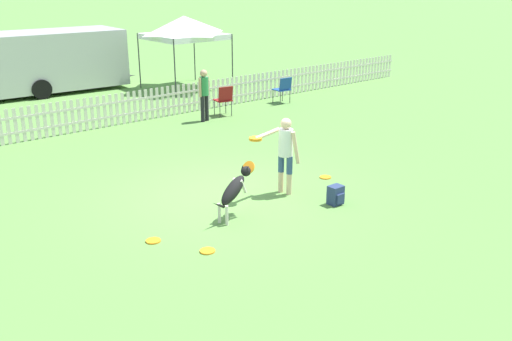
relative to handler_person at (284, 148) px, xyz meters
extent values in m
plane|color=#5B8C42|center=(-0.98, 0.70, -0.95)|extent=(240.00, 240.00, 0.00)
cylinder|color=beige|center=(0.06, -0.10, -0.74)|extent=(0.11, 0.11, 0.43)
cylinder|color=#334C7A|center=(0.06, -0.10, -0.35)|extent=(0.12, 0.12, 0.35)
cylinder|color=beige|center=(0.01, 0.10, -0.74)|extent=(0.11, 0.11, 0.43)
cylinder|color=#334C7A|center=(0.01, 0.10, -0.35)|extent=(0.12, 0.12, 0.35)
cylinder|color=white|center=(0.04, 0.00, 0.10)|extent=(0.33, 0.33, 0.54)
sphere|color=beige|center=(0.04, 0.00, 0.47)|extent=(0.21, 0.21, 0.21)
cylinder|color=beige|center=(0.13, -0.19, 0.02)|extent=(0.21, 0.14, 0.65)
cylinder|color=beige|center=(-0.32, 0.13, 0.31)|extent=(0.66, 0.15, 0.13)
cylinder|color=orange|center=(-0.64, 0.10, 0.26)|extent=(0.25, 0.25, 0.02)
cylinder|color=orange|center=(-0.64, 0.10, 0.29)|extent=(0.25, 0.25, 0.02)
ellipsoid|color=black|center=(-1.52, -0.34, -0.40)|extent=(0.71, 0.38, 0.56)
ellipsoid|color=silver|center=(-1.52, -0.34, -0.45)|extent=(0.37, 0.21, 0.28)
sphere|color=black|center=(-1.16, -0.26, -0.15)|extent=(0.18, 0.18, 0.18)
cone|color=black|center=(-1.09, -0.24, -0.10)|extent=(0.18, 0.13, 0.16)
cylinder|color=orange|center=(-1.09, -0.24, -0.10)|extent=(0.21, 0.27, 0.22)
cone|color=black|center=(-1.20, -0.21, -0.08)|extent=(0.06, 0.06, 0.08)
cone|color=black|center=(-1.18, -0.32, -0.08)|extent=(0.06, 0.06, 0.08)
cylinder|color=silver|center=(-1.81, -0.31, -0.77)|extent=(0.06, 0.06, 0.36)
cylinder|color=silver|center=(-1.77, -0.48, -0.77)|extent=(0.06, 0.06, 0.36)
cylinder|color=silver|center=(-1.35, -0.22, -0.37)|extent=(0.18, 0.09, 0.29)
cylinder|color=silver|center=(-1.32, -0.37, -0.37)|extent=(0.18, 0.09, 0.29)
cone|color=black|center=(-1.91, -0.42, -0.55)|extent=(0.32, 0.12, 0.21)
cylinder|color=orange|center=(-3.09, -0.22, -0.94)|extent=(0.25, 0.25, 0.02)
cylinder|color=orange|center=(1.31, 0.10, -0.94)|extent=(0.25, 0.25, 0.02)
cylinder|color=orange|center=(-2.61, -1.08, -0.94)|extent=(0.25, 0.25, 0.02)
cube|color=navy|center=(0.38, -1.04, -0.77)|extent=(0.27, 0.22, 0.37)
cube|color=navy|center=(0.38, -1.16, -0.80)|extent=(0.19, 0.04, 0.18)
cube|color=beige|center=(-0.98, 7.01, -0.68)|extent=(26.98, 0.04, 0.06)
cube|color=beige|center=(-0.98, 7.01, -0.29)|extent=(26.98, 0.04, 0.06)
cube|color=beige|center=(-3.24, 7.01, -0.49)|extent=(0.09, 0.02, 0.92)
cube|color=beige|center=(-3.05, 7.01, -0.49)|extent=(0.09, 0.02, 0.92)
cube|color=beige|center=(-2.86, 7.01, -0.49)|extent=(0.09, 0.02, 0.92)
cube|color=beige|center=(-2.67, 7.01, -0.49)|extent=(0.09, 0.02, 0.92)
cube|color=beige|center=(-2.48, 7.01, -0.49)|extent=(0.09, 0.02, 0.92)
cube|color=beige|center=(-2.30, 7.01, -0.49)|extent=(0.09, 0.02, 0.92)
cube|color=beige|center=(-2.11, 7.01, -0.49)|extent=(0.09, 0.02, 0.92)
cube|color=beige|center=(-1.92, 7.01, -0.49)|extent=(0.09, 0.02, 0.92)
cube|color=beige|center=(-1.73, 7.01, -0.49)|extent=(0.09, 0.02, 0.92)
cube|color=beige|center=(-1.54, 7.01, -0.49)|extent=(0.09, 0.02, 0.92)
cube|color=beige|center=(-1.35, 7.01, -0.49)|extent=(0.09, 0.02, 0.92)
cube|color=beige|center=(-1.16, 7.01, -0.49)|extent=(0.09, 0.02, 0.92)
cube|color=beige|center=(-0.98, 7.01, -0.49)|extent=(0.09, 0.02, 0.92)
cube|color=beige|center=(-0.79, 7.01, -0.49)|extent=(0.09, 0.02, 0.92)
cube|color=beige|center=(-0.60, 7.01, -0.49)|extent=(0.09, 0.02, 0.92)
cube|color=beige|center=(-0.41, 7.01, -0.49)|extent=(0.09, 0.02, 0.92)
cube|color=beige|center=(-0.22, 7.01, -0.49)|extent=(0.09, 0.02, 0.92)
cube|color=beige|center=(-0.03, 7.01, -0.49)|extent=(0.09, 0.02, 0.92)
cube|color=beige|center=(0.16, 7.01, -0.49)|extent=(0.09, 0.02, 0.92)
cube|color=beige|center=(0.35, 7.01, -0.49)|extent=(0.09, 0.02, 0.92)
cube|color=beige|center=(0.53, 7.01, -0.49)|extent=(0.09, 0.02, 0.92)
cube|color=beige|center=(0.72, 7.01, -0.49)|extent=(0.09, 0.02, 0.92)
cube|color=beige|center=(0.91, 7.01, -0.49)|extent=(0.09, 0.02, 0.92)
cube|color=beige|center=(1.10, 7.01, -0.49)|extent=(0.09, 0.02, 0.92)
cube|color=beige|center=(1.29, 7.01, -0.49)|extent=(0.09, 0.02, 0.92)
cube|color=beige|center=(1.48, 7.01, -0.49)|extent=(0.09, 0.02, 0.92)
cube|color=beige|center=(1.67, 7.01, -0.49)|extent=(0.09, 0.02, 0.92)
cube|color=beige|center=(1.85, 7.01, -0.49)|extent=(0.09, 0.02, 0.92)
cube|color=beige|center=(2.04, 7.01, -0.49)|extent=(0.09, 0.02, 0.92)
cube|color=beige|center=(2.23, 7.01, -0.49)|extent=(0.09, 0.02, 0.92)
cube|color=beige|center=(2.42, 7.01, -0.49)|extent=(0.09, 0.02, 0.92)
cube|color=beige|center=(2.61, 7.01, -0.49)|extent=(0.09, 0.02, 0.92)
cube|color=beige|center=(2.80, 7.01, -0.49)|extent=(0.09, 0.02, 0.92)
cube|color=beige|center=(2.99, 7.01, -0.49)|extent=(0.09, 0.02, 0.92)
cube|color=beige|center=(3.17, 7.01, -0.49)|extent=(0.09, 0.02, 0.92)
cube|color=beige|center=(3.36, 7.01, -0.49)|extent=(0.09, 0.02, 0.92)
cube|color=beige|center=(3.55, 7.01, -0.49)|extent=(0.09, 0.02, 0.92)
cube|color=beige|center=(3.74, 7.01, -0.49)|extent=(0.09, 0.02, 0.92)
cube|color=beige|center=(3.93, 7.01, -0.49)|extent=(0.09, 0.02, 0.92)
cube|color=beige|center=(4.12, 7.01, -0.49)|extent=(0.09, 0.02, 0.92)
cube|color=beige|center=(4.31, 7.01, -0.49)|extent=(0.09, 0.02, 0.92)
cube|color=beige|center=(4.50, 7.01, -0.49)|extent=(0.09, 0.02, 0.92)
cube|color=beige|center=(4.68, 7.01, -0.49)|extent=(0.09, 0.02, 0.92)
cube|color=beige|center=(4.87, 7.01, -0.49)|extent=(0.09, 0.02, 0.92)
cube|color=beige|center=(5.06, 7.01, -0.49)|extent=(0.09, 0.02, 0.92)
cube|color=beige|center=(5.25, 7.01, -0.49)|extent=(0.09, 0.02, 0.92)
cube|color=beige|center=(5.44, 7.01, -0.49)|extent=(0.09, 0.02, 0.92)
cube|color=beige|center=(5.63, 7.01, -0.49)|extent=(0.09, 0.02, 0.92)
cube|color=beige|center=(5.82, 7.01, -0.49)|extent=(0.09, 0.02, 0.92)
cube|color=beige|center=(6.00, 7.01, -0.49)|extent=(0.09, 0.02, 0.92)
cube|color=beige|center=(6.19, 7.01, -0.49)|extent=(0.09, 0.02, 0.92)
cube|color=beige|center=(6.38, 7.01, -0.49)|extent=(0.09, 0.02, 0.92)
cube|color=beige|center=(6.57, 7.01, -0.49)|extent=(0.09, 0.02, 0.92)
cube|color=beige|center=(6.76, 7.01, -0.49)|extent=(0.09, 0.02, 0.92)
cube|color=beige|center=(6.95, 7.01, -0.49)|extent=(0.09, 0.02, 0.92)
cube|color=beige|center=(7.14, 7.01, -0.49)|extent=(0.09, 0.02, 0.92)
cube|color=beige|center=(7.33, 7.01, -0.49)|extent=(0.09, 0.02, 0.92)
cube|color=beige|center=(7.51, 7.01, -0.49)|extent=(0.09, 0.02, 0.92)
cube|color=beige|center=(7.70, 7.01, -0.49)|extent=(0.09, 0.02, 0.92)
cube|color=beige|center=(7.89, 7.01, -0.49)|extent=(0.09, 0.02, 0.92)
cube|color=beige|center=(8.08, 7.01, -0.49)|extent=(0.09, 0.02, 0.92)
cube|color=beige|center=(8.27, 7.01, -0.49)|extent=(0.09, 0.02, 0.92)
cube|color=beige|center=(8.46, 7.01, -0.49)|extent=(0.09, 0.02, 0.92)
cube|color=beige|center=(8.65, 7.01, -0.49)|extent=(0.09, 0.02, 0.92)
cube|color=beige|center=(8.83, 7.01, -0.49)|extent=(0.09, 0.02, 0.92)
cube|color=beige|center=(9.02, 7.01, -0.49)|extent=(0.09, 0.02, 0.92)
cube|color=beige|center=(9.21, 7.01, -0.49)|extent=(0.09, 0.02, 0.92)
cube|color=beige|center=(9.40, 7.01, -0.49)|extent=(0.09, 0.02, 0.92)
cube|color=beige|center=(9.59, 7.01, -0.49)|extent=(0.09, 0.02, 0.92)
cube|color=beige|center=(9.78, 7.01, -0.49)|extent=(0.09, 0.02, 0.92)
cube|color=beige|center=(9.97, 7.01, -0.49)|extent=(0.09, 0.02, 0.92)
cube|color=beige|center=(10.16, 7.01, -0.49)|extent=(0.09, 0.02, 0.92)
cube|color=beige|center=(10.34, 7.01, -0.49)|extent=(0.09, 0.02, 0.92)
cube|color=beige|center=(10.53, 7.01, -0.49)|extent=(0.09, 0.02, 0.92)
cube|color=beige|center=(10.72, 7.01, -0.49)|extent=(0.09, 0.02, 0.92)
cube|color=beige|center=(10.91, 7.01, -0.49)|extent=(0.09, 0.02, 0.92)
cube|color=beige|center=(11.10, 7.01, -0.49)|extent=(0.09, 0.02, 0.92)
cube|color=beige|center=(11.29, 7.01, -0.49)|extent=(0.09, 0.02, 0.92)
cube|color=beige|center=(11.48, 7.01, -0.49)|extent=(0.09, 0.02, 0.92)
cube|color=beige|center=(11.66, 7.01, -0.49)|extent=(0.09, 0.02, 0.92)
cube|color=beige|center=(11.85, 7.01, -0.49)|extent=(0.09, 0.02, 0.92)
cube|color=beige|center=(12.04, 7.01, -0.49)|extent=(0.09, 0.02, 0.92)
cube|color=beige|center=(12.23, 7.01, -0.49)|extent=(0.09, 0.02, 0.92)
cube|color=beige|center=(12.42, 7.01, -0.49)|extent=(0.09, 0.02, 0.92)
cylinder|color=#333338|center=(3.21, 6.16, -0.71)|extent=(0.02, 0.02, 0.48)
cylinder|color=#333338|center=(2.82, 6.23, -0.71)|extent=(0.02, 0.02, 0.48)
cylinder|color=#333338|center=(3.14, 5.78, -0.71)|extent=(0.02, 0.02, 0.48)
cylinder|color=#333338|center=(2.75, 5.85, -0.71)|extent=(0.02, 0.02, 0.48)
cube|color=maroon|center=(2.98, 6.00, -0.47)|extent=(0.54, 0.54, 0.03)
cube|color=maroon|center=(2.94, 5.80, -0.25)|extent=(0.47, 0.17, 0.45)
cylinder|color=#333338|center=(5.76, 6.36, -0.72)|extent=(0.02, 0.02, 0.45)
cylinder|color=#333338|center=(5.36, 6.39, -0.72)|extent=(0.02, 0.02, 0.45)
cylinder|color=#333338|center=(5.73, 5.95, -0.72)|extent=(0.02, 0.02, 0.45)
cylinder|color=#333338|center=(5.33, 5.98, -0.72)|extent=(0.02, 0.02, 0.45)
cube|color=#1E4799|center=(5.55, 6.17, -0.50)|extent=(0.51, 0.51, 0.03)
cube|color=#1E4799|center=(5.53, 5.96, -0.28)|extent=(0.48, 0.12, 0.43)
cylinder|color=#333338|center=(3.25, 9.11, 0.06)|extent=(0.04, 0.04, 2.03)
cylinder|color=#333338|center=(5.75, 9.11, 0.06)|extent=(0.04, 0.04, 2.03)
cylinder|color=#333338|center=(3.25, 11.61, 0.06)|extent=(0.04, 0.04, 2.03)
cylinder|color=#333338|center=(5.75, 11.61, 0.06)|extent=(0.04, 0.04, 2.03)
cube|color=white|center=(4.50, 10.36, 0.98)|extent=(2.50, 2.50, 0.20)
pyramid|color=white|center=(4.50, 10.36, 1.40)|extent=(2.50, 2.50, 0.63)
cylinder|color=black|center=(2.24, 5.80, -0.56)|extent=(0.11, 0.11, 0.77)
cylinder|color=black|center=(2.06, 5.76, -0.56)|extent=(0.11, 0.11, 0.77)
cylinder|color=#2D8447|center=(2.15, 5.78, 0.09)|extent=(0.27, 0.27, 0.53)
sphere|color=tan|center=(2.15, 5.78, 0.46)|extent=(0.21, 0.21, 0.21)
cylinder|color=tan|center=(2.32, 5.82, 0.08)|extent=(0.08, 0.08, 0.55)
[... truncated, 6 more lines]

